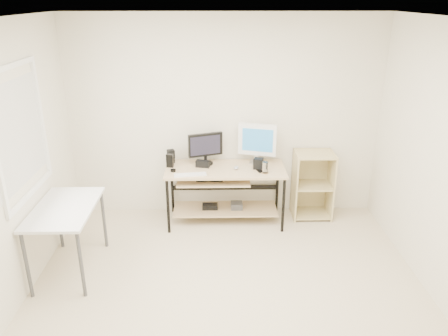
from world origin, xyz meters
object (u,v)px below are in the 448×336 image
desk (223,183)px  black_monitor (205,147)px  side_table (65,214)px  shelf_unit (312,184)px  white_imac (257,141)px  audio_controller (170,161)px

desk → black_monitor: 0.52m
desk → side_table: size_ratio=1.50×
shelf_unit → black_monitor: black_monitor is taller
desk → white_imac: bearing=21.1°
shelf_unit → desk: bearing=-172.2°
shelf_unit → audio_controller: bearing=-176.5°
black_monitor → white_imac: 0.66m
side_table → shelf_unit: (2.83, 1.22, -0.22)m
black_monitor → white_imac: white_imac is taller
side_table → shelf_unit: shelf_unit is taller
audio_controller → side_table: bearing=-120.5°
black_monitor → audio_controller: black_monitor is taller
black_monitor → white_imac: bearing=-17.4°
white_imac → side_table: bearing=-133.9°
desk → black_monitor: black_monitor is taller
desk → audio_controller: size_ratio=8.78×
audio_controller → white_imac: bearing=17.3°
desk → side_table: 1.97m
black_monitor → audio_controller: 0.48m
black_monitor → white_imac: size_ratio=0.83×
side_table → audio_controller: bearing=48.4°
desk → white_imac: 0.69m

